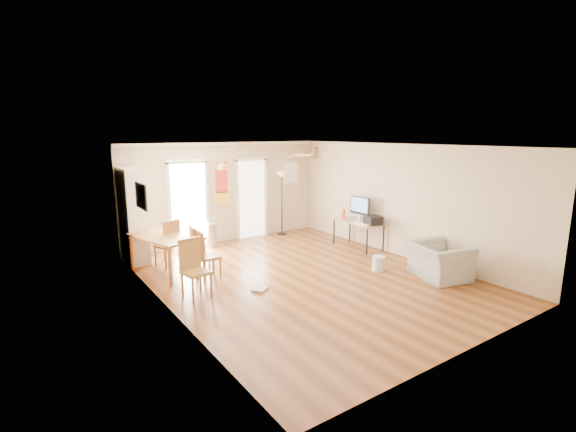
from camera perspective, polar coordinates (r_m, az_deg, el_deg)
floor at (r=8.37m, az=2.34°, el=-8.42°), size 7.00×7.00×0.00m
ceiling at (r=7.88m, az=2.50°, el=9.67°), size 5.50×7.00×0.00m
wall_back at (r=10.99m, az=-8.57°, el=3.25°), size 5.50×0.04×2.60m
wall_front at (r=5.70m, az=24.04°, el=-5.30°), size 5.50×0.04×2.60m
wall_left at (r=6.78m, az=-16.57°, el=-2.20°), size 0.04×7.00×2.60m
wall_right at (r=9.89m, az=15.30°, el=2.07°), size 0.04×7.00×2.60m
crown_molding at (r=7.88m, az=2.50°, el=9.38°), size 5.50×7.00×0.08m
kitchen_doorway at (r=10.61m, az=-13.61°, el=1.40°), size 0.90×0.10×2.10m
bathroom_doorway at (r=11.35m, az=-5.10°, el=2.32°), size 0.80×0.10×2.10m
wall_decal at (r=10.88m, az=-9.16°, el=4.49°), size 0.46×0.03×1.10m
ac_grille at (r=11.94m, az=0.36°, el=5.96°), size 0.50×0.04×0.60m
framed_poster at (r=8.04m, az=-19.66°, el=2.60°), size 0.04×0.66×0.48m
ceiling_fan at (r=7.65m, az=3.85°, el=8.32°), size 1.24×1.24×0.20m
bookshelf at (r=9.71m, az=-20.65°, el=0.08°), size 0.54×0.99×2.11m
dining_table at (r=8.95m, az=-16.38°, el=-4.97°), size 1.30×1.73×0.77m
dining_chair_right_a at (r=8.60m, az=-11.78°, el=-4.64°), size 0.47×0.47×0.99m
dining_chair_right_b at (r=8.32m, az=-10.94°, el=-5.20°), size 0.41×0.41×0.98m
dining_chair_near at (r=7.41m, az=-12.59°, el=-7.18°), size 0.48×0.48×1.03m
dining_chair_far at (r=9.29m, az=-16.41°, el=-3.58°), size 0.53×0.53×1.01m
trash_can at (r=10.63m, az=-10.55°, el=-2.59°), size 0.33×0.33×0.60m
torchiere_lamp at (r=11.58m, az=-0.86°, el=1.77°), size 0.40×0.40×1.79m
computer_desk at (r=10.48m, az=9.64°, el=-2.54°), size 0.63×1.27×0.68m
imac at (r=10.45m, az=9.86°, el=1.00°), size 0.17×0.65×0.60m
keyboard at (r=10.08m, az=10.04°, el=-1.08°), size 0.17×0.45×0.02m
printer at (r=10.13m, az=11.70°, el=-0.55°), size 0.44×0.48×0.20m
orange_bottle at (r=10.65m, az=7.66°, el=0.30°), size 0.10×0.10×0.24m
wastebasket_a at (r=8.91m, az=12.42°, el=-6.41°), size 0.34×0.34×0.31m
floor_cloth at (r=7.73m, az=-3.89°, el=-10.01°), size 0.37×0.35×0.04m
armchair at (r=8.73m, az=20.05°, el=-5.86°), size 1.19×1.28×0.70m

